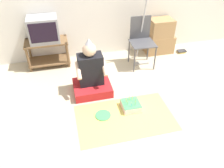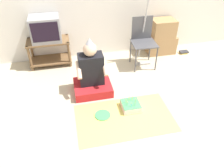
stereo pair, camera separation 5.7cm
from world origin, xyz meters
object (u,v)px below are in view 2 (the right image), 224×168
birthday_cake (131,106)px  folding_chair (143,38)px  tv (46,29)px  person_seated (92,75)px  book_pile (184,52)px  dust_mop (143,45)px  paper_plate (103,115)px  cardboard_box_stack (162,37)px

birthday_cake → folding_chair: bearing=64.9°
tv → folding_chair: tv is taller
folding_chair → person_seated: person_seated is taller
tv → birthday_cake: size_ratio=1.94×
folding_chair → book_pile: folding_chair is taller
dust_mop → person_seated: dust_mop is taller
dust_mop → person_seated: bearing=-147.8°
person_seated → paper_plate: person_seated is taller
cardboard_box_stack → book_pile: bearing=-19.5°
folding_chair → dust_mop: bearing=57.6°
dust_mop → folding_chair: bearing=-122.4°
person_seated → cardboard_box_stack: bearing=32.1°
dust_mop → paper_plate: dust_mop is taller
person_seated → birthday_cake: size_ratio=3.45×
tv → person_seated: tv is taller
tv → paper_plate: size_ratio=2.31×
folding_chair → dust_mop: size_ratio=0.71×
book_pile → birthday_cake: 2.05m
folding_chair → cardboard_box_stack: (0.53, 0.35, -0.19)m
book_pile → birthday_cake: (-1.53, -1.36, 0.03)m
person_seated → birthday_cake: (0.47, -0.55, -0.23)m
tv → book_pile: bearing=-3.6°
dust_mop → paper_plate: (-1.00, -1.27, -0.35)m
book_pile → person_seated: 2.18m
tv → person_seated: size_ratio=0.56×
folding_chair → birthday_cake: 1.37m
cardboard_box_stack → book_pile: size_ratio=3.82×
dust_mop → book_pile: dust_mop is taller
person_seated → paper_plate: 0.67m
tv → dust_mop: dust_mop is taller
book_pile → birthday_cake: birthday_cake is taller
dust_mop → birthday_cake: bearing=-115.4°
cardboard_box_stack → person_seated: bearing=-147.9°
tv → book_pile: tv is taller
folding_chair → paper_plate: size_ratio=4.05×
birthday_cake → paper_plate: birthday_cake is taller
person_seated → paper_plate: size_ratio=4.11×
cardboard_box_stack → paper_plate: (-1.50, -1.58, -0.31)m
book_pile → birthday_cake: bearing=-138.5°
person_seated → paper_plate: (0.05, -0.60, -0.27)m
cardboard_box_stack → dust_mop: bearing=-148.3°
paper_plate → birthday_cake: bearing=7.7°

